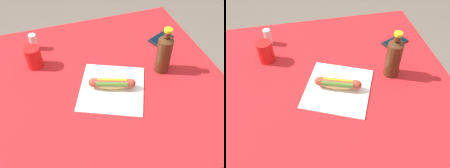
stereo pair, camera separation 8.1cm
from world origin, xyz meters
TOP-DOWN VIEW (x-y plane):
  - ground_plane at (0.00, 0.00)m, footprint 6.00×6.00m
  - dining_table at (0.00, 0.00)m, footprint 1.07×1.00m
  - paper_wrapper at (-0.02, 0.05)m, footprint 0.36×0.36m
  - hot_dog at (-0.02, 0.05)m, footprint 0.19×0.09m
  - cell_phone at (-0.38, -0.21)m, footprint 0.15×0.11m
  - soda_bottle at (-0.27, 0.01)m, footprint 0.07×0.07m
  - drinking_cup at (0.27, -0.20)m, footprint 0.07×0.07m
  - salt_shaker at (0.26, -0.33)m, footprint 0.04×0.04m

SIDE VIEW (x-z plane):
  - ground_plane at x=0.00m, z-range 0.00..0.00m
  - dining_table at x=0.00m, z-range 0.25..1.02m
  - paper_wrapper at x=-0.02m, z-range 0.77..0.77m
  - cell_phone at x=-0.38m, z-range 0.77..0.78m
  - hot_dog at x=-0.02m, z-range 0.78..0.83m
  - salt_shaker at x=0.26m, z-range 0.77..0.85m
  - drinking_cup at x=0.27m, z-range 0.77..0.87m
  - soda_bottle at x=-0.27m, z-range 0.75..0.98m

